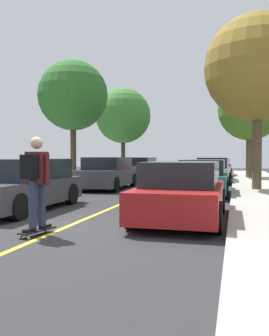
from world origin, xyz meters
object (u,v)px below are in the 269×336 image
Objects in this scene: parked_car_left_near at (107,173)px; street_tree_left_nearest at (73,96)px; parked_car_left_far at (139,169)px; parked_car_right_nearest at (182,192)px; parked_car_left_nearest at (23,185)px; parked_car_right_near at (203,177)px; skateboard at (37,231)px; parked_car_right_farthest at (218,168)px; parked_car_right_far at (213,170)px; street_tree_right_nearest at (258,68)px; skateboarder at (36,177)px; street_tree_right_near at (250,109)px; street_tree_left_near at (123,116)px.

parked_car_left_near is 0.75× the size of street_tree_left_nearest.
parked_car_right_nearest is at bearing -71.19° from parked_car_left_far.
parked_car_left_nearest is 6.96m from parked_car_right_near.
parked_car_right_farthest is at bearing 83.40° from skateboard.
skateboard is at bearing -99.16° from parked_car_right_far.
parked_car_right_nearest is at bearing -6.08° from parked_car_left_nearest.
parked_car_left_near is at bearing 160.83° from parked_car_right_near.
parked_car_left_nearest is 1.00× the size of parked_car_right_farthest.
parked_car_right_nearest is (4.48, -13.14, -0.04)m from parked_car_left_far.
parked_car_left_near is (0.00, 6.88, -0.01)m from parked_car_left_nearest.
parked_car_right_near is at bearing -142.72° from street_tree_right_nearest.
street_tree_right_near is at bearing 76.42° from skateboarder.
skateboarder is at bearing -54.18° from parked_car_left_nearest.
skateboarder is (-2.42, -14.97, 0.42)m from parked_car_right_far.
parked_car_right_near is 12.68m from parked_car_right_farthest.
parked_car_right_nearest is (4.48, -0.48, -0.04)m from parked_car_left_nearest.
parked_car_right_nearest is 0.57× the size of street_tree_right_nearest.
parked_car_right_far reaches higher than parked_car_right_near.
street_tree_left_near is 8.56m from street_tree_right_near.
skateboard is at bearing -106.47° from parked_car_right_near.
skateboard is 0.49× the size of skateboarder.
parked_car_right_near reaches higher than skateboard.
parked_car_left_far is at bearing 108.81° from parked_car_right_nearest.
parked_car_left_nearest reaches higher than parked_car_left_far.
parked_car_right_nearest is 3.42m from skateboarder.
street_tree_left_nearest is at bearing -137.26° from street_tree_right_near.
parked_car_left_far is 13.88m from parked_car_right_nearest.
parked_car_right_near is at bearing -101.24° from street_tree_right_near.
parked_car_left_nearest is at bearing 173.92° from parked_car_right_nearest.
street_tree_right_nearest is (2.04, -5.23, 4.40)m from parked_car_right_far.
parked_car_right_far is 0.76× the size of street_tree_left_near.
parked_car_right_nearest is 8.82m from street_tree_right_nearest.
parked_car_right_nearest is 16.63m from street_tree_right_near.
parked_car_left_nearest is 8.78m from street_tree_left_nearest.
parked_car_left_near is 1.02× the size of parked_car_right_farthest.
street_tree_right_near reaches higher than parked_car_right_farthest.
parked_car_left_nearest is 0.62× the size of street_tree_right_nearest.
parked_car_left_near is at bearing -90.01° from parked_car_left_far.
parked_car_left_near reaches higher than parked_car_right_far.
street_tree_right_nearest is at bearing -41.58° from parked_car_left_far.
skateboarder reaches higher than parked_car_right_far.
parked_car_right_far is (4.48, 12.11, -0.02)m from parked_car_left_nearest.
street_tree_right_near is (2.04, 16.06, 3.80)m from parked_car_right_nearest.
skateboarder reaches higher than parked_car_right_farthest.
parked_car_right_near is 8.54m from skateboarder.
parked_car_left_far is 15.63m from skateboard.
parked_car_right_far is 8.73m from street_tree_left_nearest.
street_tree_left_nearest is at bearing -145.75° from parked_car_right_far.
street_tree_left_near is 19.59m from skateboarder.
parked_car_right_near is at bearing -58.65° from street_tree_left_near.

